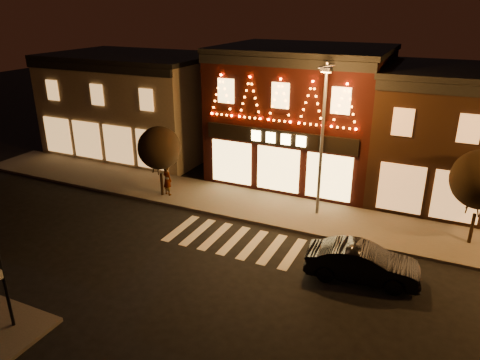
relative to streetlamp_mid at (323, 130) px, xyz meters
The scene contains 9 objects.
ground 9.92m from the streetlamp_mid, 109.73° to the right, with size 120.00×120.00×0.00m, color black.
sidewalk_far 4.84m from the streetlamp_mid, behind, with size 44.00×4.00×0.15m, color #47423D.
building_left 17.00m from the streetlamp_mid, 159.90° to the left, with size 12.20×8.28×7.30m.
building_pulp 6.54m from the streetlamp_mid, 116.73° to the left, with size 10.20×8.34×8.30m.
building_right_a 8.85m from the streetlamp_mid, 41.57° to the left, with size 9.20×8.28×7.50m.
streetlamp_mid is the anchor object (origin of this frame).
tree_left 9.29m from the streetlamp_mid, behind, with size 2.47×2.47×4.13m.
dark_sedan 7.16m from the streetlamp_mid, 56.05° to the right, with size 1.60×4.59×1.51m, color black.
pedestrian 9.59m from the streetlamp_mid, behind, with size 0.66×0.43×1.81m, color gray.
Camera 1 is at (8.45, -13.42, 10.74)m, focal length 33.92 mm.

